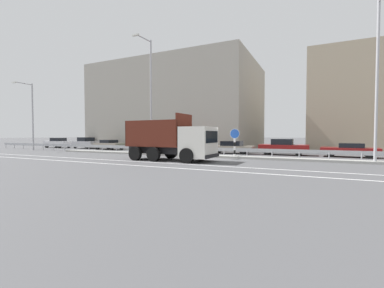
# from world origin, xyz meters

# --- Properties ---
(ground_plane) EXTENTS (320.00, 320.00, 0.00)m
(ground_plane) POSITION_xyz_m (0.00, 0.00, 0.00)
(ground_plane) COLOR #4C4C4F
(lane_strip_0) EXTENTS (66.98, 0.16, 0.01)m
(lane_strip_0) POSITION_xyz_m (-2.59, -4.00, 0.00)
(lane_strip_0) COLOR silver
(lane_strip_0) RESTS_ON ground_plane
(lane_strip_1) EXTENTS (66.98, 0.16, 0.01)m
(lane_strip_1) POSITION_xyz_m (-2.59, -5.98, 0.00)
(lane_strip_1) COLOR silver
(lane_strip_1) RESTS_ON ground_plane
(median_island) EXTENTS (36.84, 1.10, 0.18)m
(median_island) POSITION_xyz_m (0.00, 1.73, 0.09)
(median_island) COLOR gray
(median_island) RESTS_ON ground_plane
(median_guardrail) EXTENTS (66.98, 0.09, 0.78)m
(median_guardrail) POSITION_xyz_m (0.00, 2.88, 0.57)
(median_guardrail) COLOR #9EA0A5
(median_guardrail) RESTS_ON ground_plane
(dump_truck) EXTENTS (6.95, 2.83, 3.48)m
(dump_truck) POSITION_xyz_m (-1.68, -2.21, 1.29)
(dump_truck) COLOR silver
(dump_truck) RESTS_ON ground_plane
(median_road_sign) EXTENTS (0.82, 0.16, 2.44)m
(median_road_sign) POSITION_xyz_m (1.31, 1.73, 1.32)
(median_road_sign) COLOR white
(median_road_sign) RESTS_ON ground_plane
(street_lamp_0) EXTENTS (0.70, 2.30, 8.35)m
(street_lamp_0) POSITION_xyz_m (-24.80, 1.36, 4.67)
(street_lamp_0) COLOR #ADADB2
(street_lamp_0) RESTS_ON ground_plane
(street_lamp_1) EXTENTS (0.71, 2.32, 10.95)m
(street_lamp_1) POSITION_xyz_m (-6.94, 1.47, 5.99)
(street_lamp_1) COLOR #ADADB2
(street_lamp_1) RESTS_ON ground_plane
(street_lamp_2) EXTENTS (0.71, 2.28, 10.68)m
(street_lamp_2) POSITION_xyz_m (10.92, 1.39, 5.85)
(street_lamp_2) COLOR #ADADB2
(street_lamp_2) RESTS_ON ground_plane
(parked_car_0) EXTENTS (4.25, 1.98, 1.49)m
(parked_car_0) POSITION_xyz_m (-27.25, 6.82, 0.75)
(parked_car_0) COLOR silver
(parked_car_0) RESTS_ON ground_plane
(parked_car_1) EXTENTS (3.96, 2.14, 1.58)m
(parked_car_1) POSITION_xyz_m (-21.95, 7.33, 0.78)
(parked_car_1) COLOR #A3A3A8
(parked_car_1) RESTS_ON ground_plane
(parked_car_2) EXTENTS (4.04, 2.18, 1.28)m
(parked_car_2) POSITION_xyz_m (-16.98, 6.64, 0.67)
(parked_car_2) COLOR gray
(parked_car_2) RESTS_ON ground_plane
(parked_car_3) EXTENTS (4.20, 2.08, 1.28)m
(parked_car_3) POSITION_xyz_m (-11.68, 7.41, 0.66)
(parked_car_3) COLOR #335B33
(parked_car_3) RESTS_ON ground_plane
(parked_car_4) EXTENTS (4.34, 1.98, 1.36)m
(parked_car_4) POSITION_xyz_m (-5.81, 7.22, 0.68)
(parked_car_4) COLOR maroon
(parked_car_4) RESTS_ON ground_plane
(parked_car_5) EXTENTS (4.81, 2.09, 1.29)m
(parked_car_5) POSITION_xyz_m (-0.53, 6.68, 0.67)
(parked_car_5) COLOR gray
(parked_car_5) RESTS_ON ground_plane
(parked_car_6) EXTENTS (4.51, 2.04, 1.54)m
(parked_car_6) POSITION_xyz_m (4.60, 7.01, 0.77)
(parked_car_6) COLOR maroon
(parked_car_6) RESTS_ON ground_plane
(parked_car_7) EXTENTS (4.57, 2.20, 1.22)m
(parked_car_7) POSITION_xyz_m (10.05, 6.88, 0.65)
(parked_car_7) COLOR maroon
(parked_car_7) RESTS_ON ground_plane
(background_building_0) EXTENTS (23.22, 15.88, 12.26)m
(background_building_0) POSITION_xyz_m (-11.83, 16.40, 6.13)
(background_building_0) COLOR gray
(background_building_0) RESTS_ON ground_plane
(background_building_1) EXTENTS (10.66, 15.68, 11.22)m
(background_building_1) POSITION_xyz_m (11.76, 18.63, 5.61)
(background_building_1) COLOR tan
(background_building_1) RESTS_ON ground_plane
(church_tower) EXTENTS (3.60, 3.60, 11.85)m
(church_tower) POSITION_xyz_m (14.27, 29.04, 5.34)
(church_tower) COLOR silver
(church_tower) RESTS_ON ground_plane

